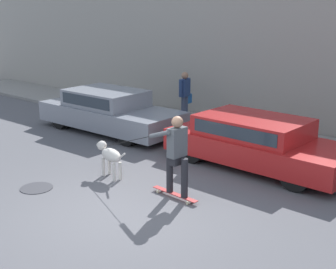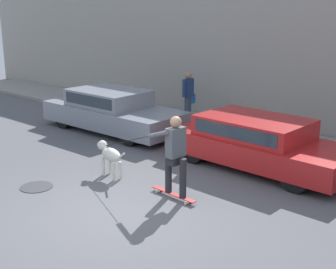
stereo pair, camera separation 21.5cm
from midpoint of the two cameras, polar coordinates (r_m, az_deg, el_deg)
ground_plane at (r=8.66m, az=-5.78°, el=-9.48°), size 36.00×36.00×0.00m
back_wall at (r=13.87m, az=15.70°, el=8.42°), size 32.00×0.30×4.13m
sidewalk_curb at (r=13.13m, az=12.73°, el=-0.72°), size 30.00×2.21×0.12m
parked_car_0 at (r=13.98m, az=-7.57°, el=2.80°), size 4.58×1.84×1.23m
parked_car_1 at (r=10.97m, az=10.23°, el=-0.92°), size 4.37×1.93×1.17m
dog at (r=10.25m, az=-7.70°, el=-2.51°), size 1.06×0.40×0.75m
skateboarder at (r=8.90m, az=0.36°, el=-2.16°), size 2.69×0.55×1.65m
pedestrian_with_bag at (r=14.75m, az=1.67°, el=5.01°), size 0.26×0.68×1.52m
manhole_cover at (r=10.10m, az=-16.33°, el=-6.28°), size 0.67×0.67×0.01m
fire_hydrant at (r=16.65m, az=-12.37°, el=3.75°), size 0.18×0.18×0.65m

